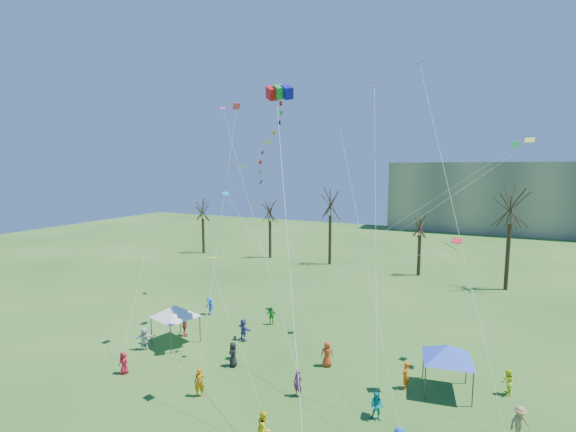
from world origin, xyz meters
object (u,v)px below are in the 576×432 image
at_px(canopy_tent_white, 175,311).
at_px(big_box_kite, 269,160).
at_px(distant_building, 538,198).
at_px(canopy_tent_blue, 448,352).

bearing_deg(canopy_tent_white, big_box_kite, 8.23).
distance_m(distant_building, canopy_tent_white, 81.91).
bearing_deg(big_box_kite, distant_building, 70.66).
bearing_deg(big_box_kite, canopy_tent_blue, 1.70).
height_order(distant_building, canopy_tent_blue, distant_building).
height_order(big_box_kite, canopy_tent_blue, big_box_kite).
height_order(distant_building, canopy_tent_white, distant_building).
bearing_deg(big_box_kite, canopy_tent_white, -171.77).
xyz_separation_m(big_box_kite, canopy_tent_white, (-7.82, -1.13, -11.76)).
xyz_separation_m(canopy_tent_white, canopy_tent_blue, (19.97, 1.49, -0.05)).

